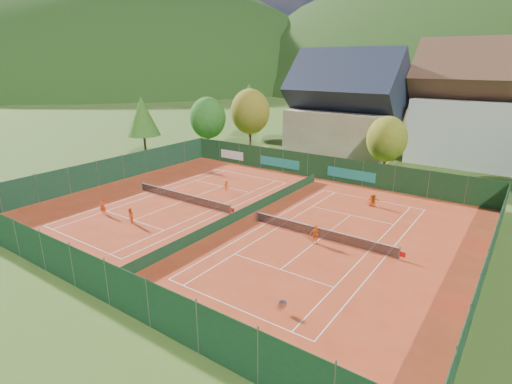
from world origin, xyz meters
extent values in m
plane|color=#35531A|center=(0.00, 0.00, -0.02)|extent=(600.00, 600.00, 0.00)
cube|color=#A13217|center=(0.00, 0.00, 0.01)|extent=(40.00, 32.00, 0.01)
cube|color=white|center=(-8.00, 11.88, 0.01)|extent=(10.97, 0.06, 0.00)
cube|color=white|center=(-8.00, -11.88, 0.01)|extent=(10.97, 0.06, 0.00)
cube|color=white|center=(-13.48, 0.00, 0.01)|extent=(0.06, 23.77, 0.00)
cube|color=white|center=(-2.51, 0.00, 0.01)|extent=(0.06, 23.77, 0.00)
cube|color=white|center=(-12.12, 0.00, 0.01)|extent=(0.06, 23.77, 0.00)
cube|color=white|center=(-3.88, 0.00, 0.01)|extent=(0.06, 23.77, 0.00)
cube|color=white|center=(-8.00, 6.40, 0.01)|extent=(8.23, 0.06, 0.00)
cube|color=white|center=(-8.00, -6.40, 0.01)|extent=(8.23, 0.06, 0.00)
cube|color=white|center=(-8.00, 0.00, 0.01)|extent=(0.06, 12.80, 0.00)
cube|color=white|center=(8.00, 11.88, 0.01)|extent=(10.97, 0.06, 0.00)
cube|color=white|center=(8.00, -11.88, 0.01)|extent=(10.97, 0.06, 0.00)
cube|color=white|center=(2.51, 0.00, 0.01)|extent=(0.06, 23.77, 0.00)
cube|color=white|center=(13.48, 0.00, 0.01)|extent=(0.06, 23.77, 0.00)
cube|color=white|center=(3.88, 0.00, 0.01)|extent=(0.06, 23.77, 0.00)
cube|color=white|center=(12.12, 0.00, 0.01)|extent=(0.06, 23.77, 0.00)
cube|color=white|center=(8.00, 6.40, 0.01)|extent=(8.23, 0.06, 0.00)
cube|color=white|center=(8.00, -6.40, 0.01)|extent=(8.23, 0.06, 0.00)
cube|color=white|center=(8.00, 0.00, 0.01)|extent=(0.06, 12.80, 0.00)
cylinder|color=#59595B|center=(-14.40, 0.00, 0.51)|extent=(0.10, 0.10, 1.02)
cylinder|color=#59595B|center=(-1.60, 0.00, 0.51)|extent=(0.10, 0.10, 1.02)
cube|color=black|center=(-8.00, 0.00, 0.46)|extent=(12.80, 0.02, 0.86)
cube|color=white|center=(-8.00, 0.00, 0.89)|extent=(12.80, 0.04, 0.06)
cube|color=red|center=(-1.35, 0.00, 0.45)|extent=(0.40, 0.04, 0.40)
cylinder|color=#59595B|center=(1.60, 0.00, 0.51)|extent=(0.10, 0.10, 1.02)
cylinder|color=#59595B|center=(14.40, 0.00, 0.51)|extent=(0.10, 0.10, 1.02)
cube|color=black|center=(8.00, 0.00, 0.46)|extent=(12.80, 0.02, 0.86)
cube|color=white|center=(8.00, 0.00, 0.89)|extent=(12.80, 0.04, 0.06)
cube|color=red|center=(14.65, 0.00, 0.45)|extent=(0.40, 0.04, 0.40)
cube|color=#143920|center=(0.00, 0.00, 0.50)|extent=(0.03, 28.80, 1.00)
cube|color=#14381B|center=(0.00, 16.00, 1.50)|extent=(40.00, 0.04, 3.00)
cube|color=teal|center=(-6.00, 15.94, 1.20)|extent=(6.00, 0.03, 1.20)
cube|color=teal|center=(4.00, 15.94, 1.20)|extent=(6.00, 0.03, 1.20)
cube|color=silver|center=(-14.00, 15.94, 1.20)|extent=(4.00, 0.03, 1.20)
cube|color=#13351C|center=(0.00, -16.00, 1.50)|extent=(40.00, 0.04, 3.00)
cube|color=#163D25|center=(-20.00, 0.00, 1.50)|extent=(0.04, 32.00, 3.00)
cube|color=#13361E|center=(20.00, 0.00, 1.50)|extent=(0.04, 32.00, 3.00)
cube|color=#B21414|center=(19.94, -4.00, 1.20)|extent=(0.03, 3.00, 1.20)
cube|color=#B21414|center=(19.94, 6.00, 1.20)|extent=(0.03, 3.00, 1.20)
cube|color=beige|center=(-3.00, 30.00, 3.50)|extent=(15.00, 12.00, 7.00)
cube|color=#1E2333|center=(-3.00, 30.00, 10.00)|extent=(16.20, 12.00, 12.00)
cube|color=silver|center=(16.00, 36.00, 4.50)|extent=(20.00, 11.00, 9.00)
cube|color=brown|center=(16.00, 36.00, 11.75)|extent=(21.60, 11.00, 11.00)
cylinder|color=#453218|center=(-22.00, 20.00, 1.40)|extent=(0.36, 0.36, 2.80)
ellipsoid|color=#215C1A|center=(-22.00, 20.00, 5.40)|extent=(5.72, 5.72, 6.58)
cylinder|color=#4A2C1A|center=(-18.00, 26.00, 1.57)|extent=(0.36, 0.36, 3.15)
ellipsoid|color=olive|center=(-18.00, 26.00, 6.07)|extent=(6.44, 6.44, 7.40)
cylinder|color=#4D2F1B|center=(-24.00, 34.00, 1.75)|extent=(0.36, 0.36, 3.50)
cone|color=#295D1A|center=(-24.00, 34.00, 6.75)|extent=(5.60, 5.60, 6.50)
cylinder|color=#4D2E1B|center=(6.00, 22.00, 1.22)|extent=(0.36, 0.36, 2.45)
ellipsoid|color=olive|center=(6.00, 22.00, 4.72)|extent=(5.01, 5.01, 5.76)
cylinder|color=#452818|center=(-28.00, 12.00, 1.57)|extent=(0.36, 0.36, 3.15)
cone|color=#2C5919|center=(-28.00, 12.00, 6.07)|extent=(5.04, 5.04, 5.85)
ellipsoid|color=black|center=(10.00, 300.00, -42.35)|extent=(440.00, 440.00, 242.00)
ellipsoid|color=black|center=(-220.00, 160.00, -35.70)|extent=(340.00, 340.00, 204.00)
cylinder|color=slate|center=(10.60, -10.77, 0.40)|extent=(0.02, 0.02, 0.80)
cylinder|color=slate|center=(10.90, -10.77, 0.40)|extent=(0.02, 0.02, 0.80)
cylinder|color=slate|center=(10.60, -10.47, 0.40)|extent=(0.02, 0.02, 0.80)
cylinder|color=slate|center=(10.90, -10.47, 0.40)|extent=(0.02, 0.02, 0.80)
cube|color=slate|center=(10.75, -10.62, 0.55)|extent=(0.34, 0.34, 0.30)
ellipsoid|color=#CCD833|center=(10.75, -10.62, 0.58)|extent=(0.28, 0.28, 0.16)
sphere|color=#CCD833|center=(-11.07, -5.58, 0.03)|extent=(0.07, 0.07, 0.07)
sphere|color=#CCD833|center=(4.50, -9.95, 0.03)|extent=(0.07, 0.07, 0.07)
sphere|color=#CCD833|center=(4.14, 5.83, 0.03)|extent=(0.07, 0.07, 0.07)
sphere|color=#CCD833|center=(-4.64, 7.80, 0.03)|extent=(0.07, 0.07, 0.07)
sphere|color=#CCD833|center=(12.11, -0.76, 0.03)|extent=(0.07, 0.07, 0.07)
imported|color=#CD4012|center=(-11.66, -6.99, 0.78)|extent=(0.67, 0.65, 1.55)
imported|color=#F24F15|center=(-7.53, -7.06, 0.75)|extent=(0.92, 0.90, 1.50)
imported|color=#D34812|center=(-6.36, 5.27, 0.64)|extent=(0.83, 0.49, 1.27)
imported|color=#CF5512|center=(8.06, -1.20, 0.79)|extent=(0.93, 0.92, 1.58)
imported|color=#CE4712|center=(8.69, 10.01, 0.64)|extent=(0.74, 0.67, 1.28)
imported|color=#CF5812|center=(8.92, 10.01, 0.66)|extent=(1.24, 0.47, 1.32)
camera|label=1|loc=(20.99, -27.93, 14.07)|focal=28.00mm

